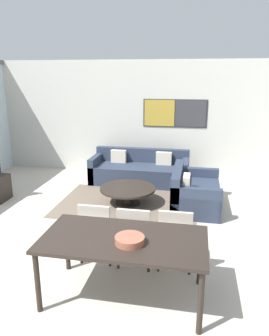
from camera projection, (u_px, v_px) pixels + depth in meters
ground_plane at (27, 336)px, 3.20m from camera, size 24.00×24.00×0.00m
wall_back at (136, 118)px, 8.15m from camera, size 7.96×0.09×2.80m
area_rug at (128, 204)px, 6.46m from camera, size 2.69×1.87×0.01m
sofa_main at (140, 171)px, 7.71m from camera, size 2.25×0.88×0.75m
sofa_side at (192, 194)px, 6.25m from camera, size 0.88×1.39×0.75m
coffee_table at (128, 191)px, 6.39m from camera, size 1.09×1.09×0.34m
dining_table at (124, 243)px, 3.59m from camera, size 1.81×0.94×0.75m
dining_chair_left at (97, 227)px, 4.40m from camera, size 0.46×0.46×0.85m
dining_chair_centre at (135, 232)px, 4.27m from camera, size 0.46×0.46×0.85m
dining_chair_right at (176, 234)px, 4.21m from camera, size 0.46×0.46×0.85m
fruit_bowl at (130, 239)px, 3.44m from camera, size 0.32×0.32×0.08m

